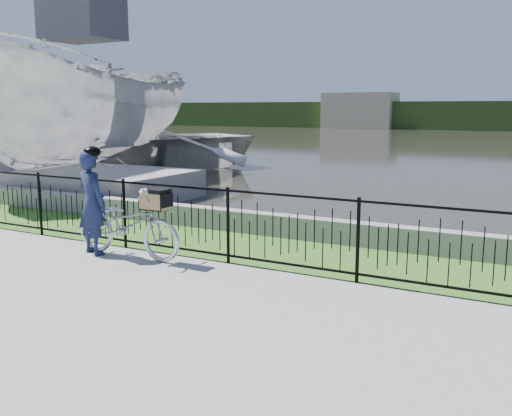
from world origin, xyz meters
The scene contains 11 objects.
ground centered at (0.00, 0.00, 0.00)m, with size 120.00×120.00×0.00m, color gray.
grass_strip centered at (0.00, 2.60, 0.00)m, with size 60.00×2.00×0.01m, color #396620.
water centered at (0.00, 33.00, 0.00)m, with size 120.00×120.00×0.00m, color #29281F.
quay_wall centered at (0.00, 3.60, 0.20)m, with size 60.00×0.30×0.40m, color gray.
fence centered at (0.00, 1.60, 0.58)m, with size 14.00×0.06×1.15m, color black, non-canonical shape.
far_building_left centered at (-18.00, 58.00, 2.00)m, with size 8.00×4.00×4.00m, color #A59B84.
dock centered at (-10.00, 5.50, 0.35)m, with size 10.00×3.00×0.70m, color gray.
bicycle_rig centered at (-2.55, 1.18, 0.53)m, with size 1.97×0.69×1.13m.
cyclist centered at (-3.18, 1.07, 0.85)m, with size 0.68×0.54×1.71m.
boat_near centered at (-9.77, 7.60, 2.14)m, with size 5.78×11.13×5.89m.
boat_far centered at (-10.97, 10.49, 1.00)m, with size 10.55×11.72×1.99m.
Camera 1 is at (3.34, -5.43, 2.29)m, focal length 40.00 mm.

